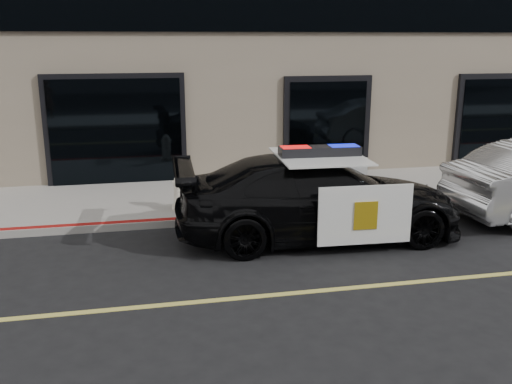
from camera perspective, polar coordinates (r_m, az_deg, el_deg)
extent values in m
plane|color=black|center=(8.42, -7.55, -11.02)|extent=(120.00, 120.00, 0.00)
cube|color=gray|center=(13.31, -9.32, -0.86)|extent=(60.00, 3.50, 0.15)
imported|color=black|center=(10.82, 6.25, -0.56)|extent=(2.66, 5.60, 1.57)
cube|color=white|center=(9.96, 10.87, -2.29)|extent=(1.67, 0.11, 1.05)
cube|color=white|center=(12.01, 7.23, 0.86)|extent=(1.67, 0.11, 1.05)
cube|color=white|center=(10.64, 6.37, 3.59)|extent=(1.65, 1.95, 0.03)
cube|color=gold|center=(9.93, 10.93, -2.34)|extent=(0.42, 0.03, 0.50)
cube|color=black|center=(10.62, 6.38, 4.07)|extent=(1.52, 0.46, 0.18)
cube|color=red|center=(10.50, 3.97, 4.08)|extent=(0.54, 0.36, 0.17)
cube|color=#0C19CC|center=(10.75, 8.75, 4.19)|extent=(0.54, 0.36, 0.17)
cylinder|color=white|center=(12.35, -7.57, -1.50)|extent=(0.35, 0.35, 0.08)
cylinder|color=white|center=(12.27, -7.62, -0.23)|extent=(0.26, 0.26, 0.49)
cylinder|color=white|center=(12.20, -7.66, 0.97)|extent=(0.30, 0.30, 0.06)
sphere|color=white|center=(12.19, -7.67, 1.24)|extent=(0.23, 0.23, 0.23)
cylinder|color=white|center=(12.16, -7.69, 1.69)|extent=(0.07, 0.07, 0.07)
cylinder|color=white|center=(12.41, -7.69, 0.28)|extent=(0.13, 0.12, 0.13)
cylinder|color=white|center=(12.09, -7.57, -0.12)|extent=(0.13, 0.12, 0.13)
cylinder|color=white|center=(12.08, -7.55, -0.47)|extent=(0.17, 0.14, 0.17)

